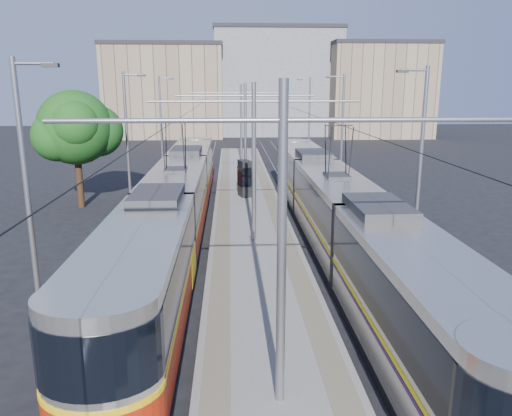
{
  "coord_description": "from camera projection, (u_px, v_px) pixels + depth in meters",
  "views": [
    {
      "loc": [
        -1.05,
        -13.82,
        7.16
      ],
      "look_at": [
        0.13,
        8.72,
        1.6
      ],
      "focal_mm": 35.0,
      "sensor_mm": 36.0,
      "label": 1
    }
  ],
  "objects": [
    {
      "name": "platform",
      "position": [
        247.0,
        199.0,
        31.62
      ],
      "size": [
        4.0,
        50.0,
        0.3
      ],
      "primitive_type": "cube",
      "color": "gray",
      "rests_on": "ground"
    },
    {
      "name": "building_left",
      "position": [
        167.0,
        91.0,
        71.31
      ],
      "size": [
        16.32,
        12.24,
        12.81
      ],
      "color": "gray",
      "rests_on": "ground"
    },
    {
      "name": "tram_left",
      "position": [
        177.0,
        204.0,
        23.64
      ],
      "size": [
        2.43,
        30.62,
        5.5
      ],
      "color": "black",
      "rests_on": "ground"
    },
    {
      "name": "tram_right",
      "position": [
        336.0,
        209.0,
        22.07
      ],
      "size": [
        2.43,
        31.12,
        5.5
      ],
      "color": "black",
      "rests_on": "ground"
    },
    {
      "name": "rails",
      "position": [
        247.0,
        201.0,
        31.65
      ],
      "size": [
        8.71,
        70.0,
        0.03
      ],
      "color": "gray",
      "rests_on": "ground"
    },
    {
      "name": "street_lamps",
      "position": [
        245.0,
        130.0,
        34.53
      ],
      "size": [
        15.18,
        38.22,
        8.0
      ],
      "color": "gray",
      "rests_on": "ground"
    },
    {
      "name": "catenary",
      "position": [
        249.0,
        134.0,
        27.81
      ],
      "size": [
        9.2,
        70.0,
        7.0
      ],
      "color": "gray",
      "rests_on": "platform"
    },
    {
      "name": "building_centre",
      "position": [
        276.0,
        82.0,
        75.7
      ],
      "size": [
        18.36,
        14.28,
        15.3
      ],
      "color": "gray",
      "rests_on": "ground"
    },
    {
      "name": "building_right",
      "position": [
        377.0,
        90.0,
        70.87
      ],
      "size": [
        14.28,
        10.2,
        13.0
      ],
      "color": "gray",
      "rests_on": "ground"
    },
    {
      "name": "tree",
      "position": [
        81.0,
        129.0,
        29.26
      ],
      "size": [
        4.77,
        4.41,
        6.93
      ],
      "color": "#382314",
      "rests_on": "ground"
    },
    {
      "name": "ground",
      "position": [
        267.0,
        327.0,
        15.17
      ],
      "size": [
        160.0,
        160.0,
        0.0
      ],
      "primitive_type": "plane",
      "color": "black",
      "rests_on": "ground"
    },
    {
      "name": "tactile_strip_right",
      "position": [
        270.0,
        196.0,
        31.66
      ],
      "size": [
        0.7,
        50.0,
        0.01
      ],
      "primitive_type": "cube",
      "color": "gray",
      "rests_on": "platform"
    },
    {
      "name": "track_arrow",
      "position": [
        128.0,
        389.0,
        12.08
      ],
      "size": [
        1.2,
        5.0,
        0.01
      ],
      "primitive_type": "cube",
      "color": "silver",
      "rests_on": "ground"
    },
    {
      "name": "tactile_strip_left",
      "position": [
        224.0,
        197.0,
        31.51
      ],
      "size": [
        0.7,
        50.0,
        0.01
      ],
      "primitive_type": "cube",
      "color": "gray",
      "rests_on": "platform"
    },
    {
      "name": "shelter",
      "position": [
        245.0,
        178.0,
        31.44
      ],
      "size": [
        0.92,
        1.19,
        2.31
      ],
      "rotation": [
        0.0,
        0.0,
        0.3
      ],
      "color": "black",
      "rests_on": "platform"
    }
  ]
}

